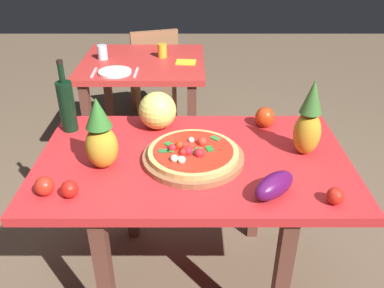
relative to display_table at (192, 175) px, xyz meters
name	(u,v)px	position (x,y,z in m)	size (l,w,h in m)	color
ground_plane	(192,280)	(0.00, 0.00, -0.68)	(10.00, 10.00, 0.00)	brown
display_table	(192,175)	(0.00, 0.00, 0.00)	(1.35, 0.81, 0.77)	brown
background_table	(143,77)	(-0.36, 1.31, -0.03)	(0.88, 0.81, 0.77)	brown
dining_chair	(153,69)	(-0.35, 1.95, -0.19)	(0.50, 0.50, 0.85)	#925F3D
pizza_board	(192,157)	(0.00, -0.02, 0.11)	(0.44, 0.44, 0.03)	#925F3D
pizza	(191,152)	(-0.01, -0.02, 0.14)	(0.39, 0.39, 0.06)	#E6AE63
wine_bottle	(66,105)	(-0.60, 0.26, 0.23)	(0.08, 0.08, 0.35)	black
pineapple_left	(100,137)	(-0.38, -0.07, 0.23)	(0.13, 0.13, 0.31)	gold
pineapple_right	(308,122)	(0.49, 0.04, 0.25)	(0.12, 0.12, 0.34)	#BF8C23
melon	(157,111)	(-0.17, 0.28, 0.19)	(0.18, 0.18, 0.18)	#E5E166
bell_pepper	(264,117)	(0.35, 0.29, 0.14)	(0.10, 0.10, 0.11)	red
eggplant	(273,185)	(0.30, -0.27, 0.14)	(0.20, 0.09, 0.09)	#51104B
tomato_beside_pepper	(43,186)	(-0.56, -0.26, 0.13)	(0.07, 0.07, 0.07)	red
tomato_at_corner	(69,189)	(-0.46, -0.28, 0.13)	(0.07, 0.07, 0.07)	red
tomato_near_board	(334,196)	(0.52, -0.32, 0.13)	(0.06, 0.06, 0.06)	red
drinking_glass_juice	(161,51)	(-0.22, 1.39, 0.14)	(0.07, 0.07, 0.10)	gold
drinking_glass_water	(101,52)	(-0.65, 1.35, 0.15)	(0.07, 0.07, 0.10)	silver
dinner_plate	(114,72)	(-0.52, 1.05, 0.10)	(0.22, 0.22, 0.02)	white
fork_utensil	(93,73)	(-0.66, 1.05, 0.10)	(0.02, 0.18, 0.01)	silver
knife_utensil	(135,73)	(-0.38, 1.05, 0.10)	(0.02, 0.18, 0.01)	silver
napkin_folded	(185,62)	(-0.05, 1.27, 0.10)	(0.14, 0.12, 0.01)	yellow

